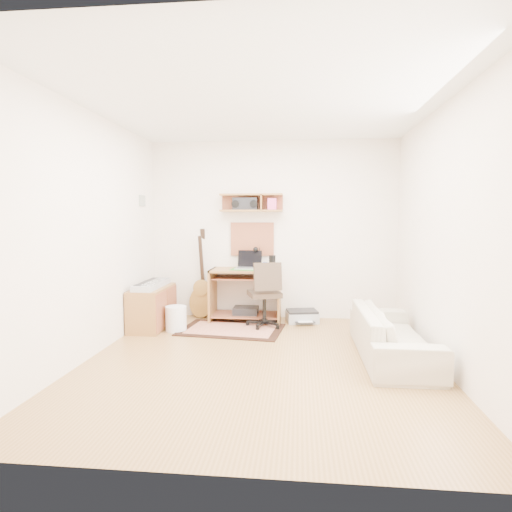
# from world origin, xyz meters

# --- Properties ---
(floor) EXTENTS (3.60, 4.00, 0.01)m
(floor) POSITION_xyz_m (0.00, 0.00, -0.01)
(floor) COLOR #A37944
(floor) RESTS_ON ground
(ceiling) EXTENTS (3.60, 4.00, 0.01)m
(ceiling) POSITION_xyz_m (0.00, 0.00, 2.60)
(ceiling) COLOR white
(ceiling) RESTS_ON ground
(back_wall) EXTENTS (3.60, 0.01, 2.60)m
(back_wall) POSITION_xyz_m (0.00, 2.00, 1.30)
(back_wall) COLOR white
(back_wall) RESTS_ON ground
(left_wall) EXTENTS (0.01, 4.00, 2.60)m
(left_wall) POSITION_xyz_m (-1.80, 0.00, 1.30)
(left_wall) COLOR white
(left_wall) RESTS_ON ground
(right_wall) EXTENTS (0.01, 4.00, 2.60)m
(right_wall) POSITION_xyz_m (1.80, 0.00, 1.30)
(right_wall) COLOR white
(right_wall) RESTS_ON ground
(wall_shelf) EXTENTS (0.90, 0.25, 0.26)m
(wall_shelf) POSITION_xyz_m (-0.30, 1.88, 1.70)
(wall_shelf) COLOR olive
(wall_shelf) RESTS_ON back_wall
(cork_board) EXTENTS (0.64, 0.03, 0.49)m
(cork_board) POSITION_xyz_m (-0.30, 1.98, 1.17)
(cork_board) COLOR tan
(cork_board) RESTS_ON back_wall
(wall_photo) EXTENTS (0.02, 0.20, 0.15)m
(wall_photo) POSITION_xyz_m (-1.79, 1.50, 1.72)
(wall_photo) COLOR #4C8CBF
(wall_photo) RESTS_ON left_wall
(desk) EXTENTS (1.00, 0.55, 0.75)m
(desk) POSITION_xyz_m (-0.37, 1.73, 0.38)
(desk) COLOR olive
(desk) RESTS_ON floor
(laptop) EXTENTS (0.38, 0.38, 0.27)m
(laptop) POSITION_xyz_m (-0.33, 1.71, 0.88)
(laptop) COLOR silver
(laptop) RESTS_ON desk
(speaker) EXTENTS (0.09, 0.09, 0.21)m
(speaker) POSITION_xyz_m (0.02, 1.68, 0.85)
(speaker) COLOR black
(speaker) RESTS_ON desk
(desk_lamp) EXTENTS (0.10, 0.10, 0.31)m
(desk_lamp) POSITION_xyz_m (-0.18, 1.87, 0.91)
(desk_lamp) COLOR black
(desk_lamp) RESTS_ON desk
(pencil_cup) EXTENTS (0.06, 0.06, 0.09)m
(pencil_cup) POSITION_xyz_m (-0.10, 1.83, 0.80)
(pencil_cup) COLOR #3650A4
(pencil_cup) RESTS_ON desk
(boombox) EXTENTS (0.35, 0.16, 0.18)m
(boombox) POSITION_xyz_m (-0.39, 1.87, 1.68)
(boombox) COLOR black
(boombox) RESTS_ON wall_shelf
(rug) EXTENTS (1.41, 1.02, 0.02)m
(rug) POSITION_xyz_m (-0.49, 1.19, 0.01)
(rug) COLOR beige
(rug) RESTS_ON floor
(task_chair) EXTENTS (0.59, 0.59, 0.91)m
(task_chair) POSITION_xyz_m (-0.07, 1.40, 0.45)
(task_chair) COLOR #392D22
(task_chair) RESTS_ON floor
(cabinet) EXTENTS (0.40, 0.90, 0.55)m
(cabinet) POSITION_xyz_m (-1.58, 1.22, 0.28)
(cabinet) COLOR olive
(cabinet) RESTS_ON floor
(music_keyboard) EXTENTS (0.26, 0.85, 0.07)m
(music_keyboard) POSITION_xyz_m (-1.58, 1.22, 0.59)
(music_keyboard) COLOR #B2B5BA
(music_keyboard) RESTS_ON cabinet
(guitar) EXTENTS (0.38, 0.26, 1.33)m
(guitar) POSITION_xyz_m (-1.05, 1.86, 0.67)
(guitar) COLOR #A97B34
(guitar) RESTS_ON floor
(waste_basket) EXTENTS (0.34, 0.34, 0.33)m
(waste_basket) POSITION_xyz_m (-1.21, 1.08, 0.16)
(waste_basket) COLOR white
(waste_basket) RESTS_ON floor
(printer) EXTENTS (0.49, 0.41, 0.16)m
(printer) POSITION_xyz_m (0.44, 1.73, 0.09)
(printer) COLOR #A5A8AA
(printer) RESTS_ON floor
(sofa) EXTENTS (0.50, 1.73, 0.68)m
(sofa) POSITION_xyz_m (1.38, 0.26, 0.34)
(sofa) COLOR #BDB196
(sofa) RESTS_ON floor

